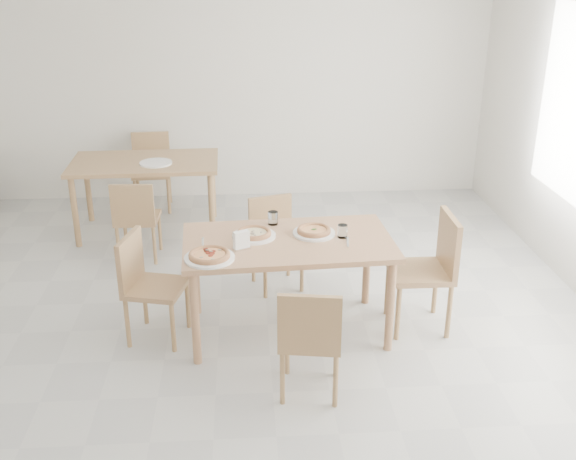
{
  "coord_description": "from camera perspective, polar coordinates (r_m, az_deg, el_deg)",
  "views": [
    {
      "loc": [
        0.22,
        -4.11,
        2.67
      ],
      "look_at": [
        0.53,
        0.35,
        0.83
      ],
      "focal_mm": 42.0,
      "sensor_mm": 36.0,
      "label": 1
    }
  ],
  "objects": [
    {
      "name": "main_table",
      "position": [
        4.89,
        -0.0,
        -1.73
      ],
      "size": [
        1.56,
        0.94,
        0.75
      ],
      "rotation": [
        0.0,
        0.0,
        0.06
      ],
      "color": "tan",
      "rests_on": "ground"
    },
    {
      "name": "chair_south",
      "position": [
        4.26,
        1.89,
        -8.88
      ],
      "size": [
        0.45,
        0.45,
        0.79
      ],
      "rotation": [
        0.0,
        0.0,
        2.99
      ],
      "color": "#9D724E",
      "rests_on": "ground"
    },
    {
      "name": "chair_north",
      "position": [
        5.72,
        -1.18,
        -0.47
      ],
      "size": [
        0.47,
        0.47,
        0.77
      ],
      "rotation": [
        0.0,
        0.0,
        0.29
      ],
      "color": "#9D724E",
      "rests_on": "ground"
    },
    {
      "name": "chair_west",
      "position": [
        5.01,
        -11.97,
        -4.13
      ],
      "size": [
        0.49,
        0.49,
        0.81
      ],
      "rotation": [
        0.0,
        0.0,
        1.33
      ],
      "color": "#9D724E",
      "rests_on": "ground"
    },
    {
      "name": "chair_east",
      "position": [
        5.14,
        12.05,
        -2.8
      ],
      "size": [
        0.45,
        0.45,
        0.9
      ],
      "rotation": [
        0.0,
        0.0,
        -1.58
      ],
      "color": "#9D724E",
      "rests_on": "ground"
    },
    {
      "name": "plate_margherita",
      "position": [
        4.96,
        2.2,
        -0.26
      ],
      "size": [
        0.31,
        0.31,
        0.02
      ],
      "primitive_type": "cylinder",
      "color": "white",
      "rests_on": "main_table"
    },
    {
      "name": "plate_mushroom",
      "position": [
        4.92,
        -2.89,
        -0.49
      ],
      "size": [
        0.32,
        0.32,
        0.02
      ],
      "primitive_type": "cylinder",
      "color": "white",
      "rests_on": "main_table"
    },
    {
      "name": "plate_pepperoni",
      "position": [
        4.59,
        -6.66,
        -2.36
      ],
      "size": [
        0.34,
        0.34,
        0.02
      ],
      "primitive_type": "cylinder",
      "color": "white",
      "rests_on": "main_table"
    },
    {
      "name": "pizza_margherita",
      "position": [
        4.95,
        2.21,
        -0.02
      ],
      "size": [
        0.29,
        0.29,
        0.03
      ],
      "rotation": [
        0.0,
        0.0,
        -0.17
      ],
      "color": "tan",
      "rests_on": "plate_margherita"
    },
    {
      "name": "pizza_mushroom",
      "position": [
        4.91,
        -2.9,
        -0.24
      ],
      "size": [
        0.29,
        0.29,
        0.03
      ],
      "rotation": [
        0.0,
        0.0,
        -0.18
      ],
      "color": "tan",
      "rests_on": "plate_mushroom"
    },
    {
      "name": "pizza_pepperoni",
      "position": [
        4.58,
        -6.68,
        -2.09
      ],
      "size": [
        0.34,
        0.34,
        0.03
      ],
      "rotation": [
        0.0,
        0.0,
        0.24
      ],
      "color": "tan",
      "rests_on": "plate_pepperoni"
    },
    {
      "name": "tumbler_a",
      "position": [
        5.12,
        -1.28,
        1.02
      ],
      "size": [
        0.08,
        0.08,
        0.1
      ],
      "primitive_type": "cylinder",
      "color": "white",
      "rests_on": "main_table"
    },
    {
      "name": "tumbler_b",
      "position": [
        4.9,
        4.63,
        -0.1
      ],
      "size": [
        0.07,
        0.07,
        0.1
      ],
      "primitive_type": "cylinder",
      "color": "white",
      "rests_on": "main_table"
    },
    {
      "name": "napkin_holder",
      "position": [
        4.7,
        -3.96,
        -0.91
      ],
      "size": [
        0.13,
        0.1,
        0.13
      ],
      "rotation": [
        0.0,
        0.0,
        0.43
      ],
      "color": "silver",
      "rests_on": "main_table"
    },
    {
      "name": "fork_a",
      "position": [
        4.84,
        5.09,
        -1.02
      ],
      "size": [
        0.04,
        0.18,
        0.01
      ],
      "primitive_type": "cube",
      "rotation": [
        0.0,
        0.0,
        -0.13
      ],
      "color": "silver",
      "rests_on": "main_table"
    },
    {
      "name": "fork_b",
      "position": [
        4.85,
        -7.22,
        -1.06
      ],
      "size": [
        0.02,
        0.18,
        0.01
      ],
      "primitive_type": "cube",
      "rotation": [
        0.0,
        0.0,
        0.04
      ],
      "color": "silver",
      "rests_on": "main_table"
    },
    {
      "name": "second_table",
      "position": [
        6.91,
        -12.01,
        5.07
      ],
      "size": [
        1.47,
        0.86,
        0.75
      ],
      "rotation": [
        0.0,
        0.0,
        0.02
      ],
      "color": "#9D724E",
      "rests_on": "ground"
    },
    {
      "name": "chair_back_s",
      "position": [
        6.3,
        -12.77,
        1.23
      ],
      "size": [
        0.4,
        0.4,
        0.78
      ],
      "rotation": [
        0.0,
        0.0,
        3.1
      ],
      "color": "#9D724E",
      "rests_on": "ground"
    },
    {
      "name": "chair_back_n",
      "position": [
        7.66,
        -11.48,
        5.39
      ],
      "size": [
        0.44,
        0.44,
        0.83
      ],
      "rotation": [
        0.0,
        0.0,
        0.07
      ],
      "color": "#9D724E",
      "rests_on": "ground"
    },
    {
      "name": "plate_empty",
      "position": [
        6.76,
        -11.12,
        5.59
      ],
      "size": [
        0.32,
        0.32,
        0.02
      ],
      "primitive_type": "cylinder",
      "color": "white",
      "rests_on": "second_table"
    }
  ]
}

